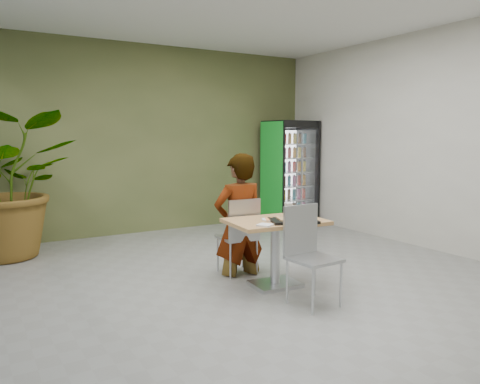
# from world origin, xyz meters

# --- Properties ---
(ground) EXTENTS (7.00, 7.00, 0.00)m
(ground) POSITION_xyz_m (0.00, 0.00, 0.00)
(ground) COLOR gray
(ground) RESTS_ON ground
(room_envelope) EXTENTS (6.00, 7.00, 3.20)m
(room_envelope) POSITION_xyz_m (0.00, 0.00, 1.60)
(room_envelope) COLOR silver
(room_envelope) RESTS_ON ground
(dining_table) EXTENTS (1.09, 0.81, 0.75)m
(dining_table) POSITION_xyz_m (0.04, -0.08, 0.54)
(dining_table) COLOR tan
(dining_table) RESTS_ON ground
(chair_far) EXTENTS (0.43, 0.44, 0.93)m
(chair_far) POSITION_xyz_m (-0.08, 0.46, 0.54)
(chair_far) COLOR #AFB1B4
(chair_far) RESTS_ON ground
(chair_near) EXTENTS (0.46, 0.47, 0.98)m
(chair_near) POSITION_xyz_m (0.02, -0.66, 0.57)
(chair_near) COLOR #AFB1B4
(chair_near) RESTS_ON ground
(seated_woman) EXTENTS (0.67, 0.45, 1.76)m
(seated_woman) POSITION_xyz_m (-0.08, 0.51, 0.58)
(seated_woman) COLOR black
(seated_woman) RESTS_ON ground
(pizza_plate) EXTENTS (0.26, 0.21, 0.03)m
(pizza_plate) POSITION_xyz_m (-0.01, -0.08, 0.77)
(pizza_plate) COLOR silver
(pizza_plate) RESTS_ON dining_table
(soda_cup) EXTENTS (0.09, 0.09, 0.16)m
(soda_cup) POSITION_xyz_m (0.27, -0.01, 0.83)
(soda_cup) COLOR silver
(soda_cup) RESTS_ON dining_table
(napkin_stack) EXTENTS (0.19, 0.19, 0.02)m
(napkin_stack) POSITION_xyz_m (-0.26, -0.32, 0.76)
(napkin_stack) COLOR silver
(napkin_stack) RESTS_ON dining_table
(cafeteria_tray) EXTENTS (0.58, 0.50, 0.03)m
(cafeteria_tray) POSITION_xyz_m (0.13, -0.29, 0.76)
(cafeteria_tray) COLOR black
(cafeteria_tray) RESTS_ON dining_table
(beverage_fridge) EXTENTS (0.92, 0.73, 1.94)m
(beverage_fridge) POSITION_xyz_m (2.50, 2.96, 0.97)
(beverage_fridge) COLOR black
(beverage_fridge) RESTS_ON ground
(potted_plant) EXTENTS (2.08, 1.89, 2.00)m
(potted_plant) POSITION_xyz_m (-2.36, 2.79, 1.00)
(potted_plant) COLOR #2B6127
(potted_plant) RESTS_ON ground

